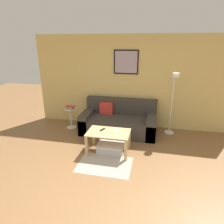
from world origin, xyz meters
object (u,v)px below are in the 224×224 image
object	(u,v)px
cell_phone	(116,131)
floor_lamp	(173,98)
book_stack	(70,107)
storage_bin	(110,148)
remote_control	(103,129)
coffee_table	(108,136)
couch	(119,121)
side_table	(71,116)

from	to	relation	value
cell_phone	floor_lamp	bearing A→B (deg)	55.31
book_stack	cell_phone	world-z (taller)	book_stack
storage_bin	cell_phone	bearing A→B (deg)	40.24
floor_lamp	remote_control	bearing A→B (deg)	-144.68
storage_bin	floor_lamp	size ratio (longest dim) A/B	0.35
coffee_table	cell_phone	xyz separation A→B (m)	(0.15, 0.09, 0.10)
storage_bin	book_stack	world-z (taller)	book_stack
couch	storage_bin	distance (m)	1.16
remote_control	couch	bearing A→B (deg)	106.66
remote_control	book_stack	bearing A→B (deg)	166.10
floor_lamp	side_table	bearing A→B (deg)	-178.27
couch	remote_control	world-z (taller)	couch
side_table	book_stack	distance (m)	0.27
couch	book_stack	size ratio (longest dim) A/B	8.03
storage_bin	floor_lamp	bearing A→B (deg)	41.20
couch	cell_phone	distance (m)	1.08
coffee_table	storage_bin	size ratio (longest dim) A/B	1.58
storage_bin	book_stack	size ratio (longest dim) A/B	2.38
side_table	book_stack	bearing A→B (deg)	100.79
couch	floor_lamp	size ratio (longest dim) A/B	1.19
floor_lamp	side_table	world-z (taller)	floor_lamp
floor_lamp	book_stack	distance (m)	2.78
coffee_table	couch	bearing A→B (deg)	88.70
couch	coffee_table	xyz separation A→B (m)	(-0.03, -1.14, 0.11)
storage_bin	book_stack	distance (m)	1.86
side_table	floor_lamp	bearing A→B (deg)	1.73
side_table	cell_phone	xyz separation A→B (m)	(1.51, -1.00, 0.15)
coffee_table	book_stack	bearing A→B (deg)	141.08
coffee_table	cell_phone	distance (m)	0.20
coffee_table	floor_lamp	world-z (taller)	floor_lamp
book_stack	remote_control	distance (m)	1.58
storage_bin	floor_lamp	distance (m)	2.01
floor_lamp	cell_phone	xyz separation A→B (m)	(-1.23, -1.08, -0.54)
book_stack	cell_phone	bearing A→B (deg)	-33.67
remote_control	storage_bin	bearing A→B (deg)	3.92
coffee_table	side_table	world-z (taller)	side_table
storage_bin	side_table	distance (m)	1.79
book_stack	cell_phone	xyz separation A→B (m)	(1.51, -1.01, -0.12)
floor_lamp	remote_control	xyz separation A→B (m)	(-1.54, -1.09, -0.53)
book_stack	storage_bin	bearing A→B (deg)	-38.09
remote_control	side_table	bearing A→B (deg)	166.31
couch	coffee_table	bearing A→B (deg)	-91.30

